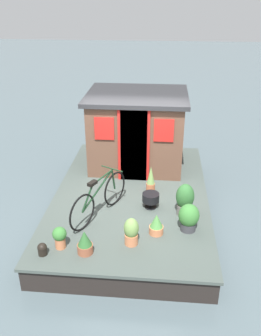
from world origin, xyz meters
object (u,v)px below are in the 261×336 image
potted_plant_sage (151,180)px  mooring_bollard (42,249)px  potted_plant_lavender (131,231)px  potted_plant_geranium (156,225)px  potted_plant_mint (60,237)px  bicycle (99,198)px  charcoal_grill (151,198)px  potted_plant_thyme (189,217)px  houseboat_cabin (137,130)px  potted_plant_rosemary (85,243)px  potted_plant_ivy (185,199)px

potted_plant_sage → mooring_bollard: bearing=143.1°
potted_plant_sage → potted_plant_lavender: bearing=172.1°
potted_plant_geranium → potted_plant_mint: (-0.56, 1.64, 0.04)m
potted_plant_sage → potted_plant_mint: size_ratio=1.50×
bicycle → charcoal_grill: 1.07m
potted_plant_geranium → potted_plant_thyme: (0.17, -0.59, 0.08)m
potted_plant_thyme → mooring_bollard: 2.66m
houseboat_cabin → potted_plant_mint: (-3.51, 1.05, -0.69)m
bicycle → mooring_bollard: size_ratio=7.08×
potted_plant_lavender → mooring_bollard: potted_plant_lavender is taller
mooring_bollard → potted_plant_rosemary: bearing=-81.0°
potted_plant_thyme → mooring_bollard: potted_plant_thyme is taller
potted_plant_lavender → potted_plant_thyme: (0.51, -1.01, 0.01)m
potted_plant_lavender → potted_plant_rosemary: 0.82m
houseboat_cabin → potted_plant_ivy: size_ratio=3.59×
houseboat_cabin → bicycle: 2.58m
potted_plant_rosemary → charcoal_grill: (1.53, -1.05, 0.01)m
mooring_bollard → potted_plant_ivy: bearing=-59.0°
potted_plant_thyme → potted_plant_sage: bearing=29.0°
potted_plant_rosemary → mooring_bollard: 0.72m
houseboat_cabin → potted_plant_thyme: bearing=-157.2°
houseboat_cabin → potted_plant_rosemary: (-3.61, 0.60, -0.71)m
bicycle → potted_plant_geranium: bearing=-113.4°
bicycle → potted_plant_thyme: bicycle is taller
potted_plant_rosemary → potted_plant_geranium: bearing=-61.0°
bicycle → mooring_bollard: bicycle is taller
houseboat_cabin → mooring_bollard: 4.03m
potted_plant_lavender → charcoal_grill: (1.22, -0.29, -0.04)m
houseboat_cabin → potted_plant_lavender: (-3.30, -0.16, -0.66)m
potted_plant_geranium → potted_plant_ivy: bearing=-37.7°
potted_plant_sage → potted_plant_thyme: bearing=-151.0°
potted_plant_lavender → potted_plant_mint: size_ratio=1.27×
mooring_bollard → bicycle: bearing=-31.5°
potted_plant_sage → mooring_bollard: size_ratio=2.73×
potted_plant_geranium → potted_plant_rosemary: size_ratio=0.92×
potted_plant_thyme → charcoal_grill: (0.71, 0.73, -0.06)m
houseboat_cabin → potted_plant_lavender: size_ratio=4.62×
potted_plant_sage → potted_plant_thyme: (-1.36, -0.75, -0.02)m
charcoal_grill → mooring_bollard: charcoal_grill is taller
houseboat_cabin → charcoal_grill: (-2.08, -0.45, -0.70)m
mooring_bollard → houseboat_cabin: bearing=-19.3°
potted_plant_ivy → potted_plant_rosemary: size_ratio=1.52×
potted_plant_geranium → potted_plant_sage: 1.54m
potted_plant_ivy → charcoal_grill: bearing=74.6°
potted_plant_sage → potted_plant_ivy: (-0.84, -0.70, 0.05)m
potted_plant_ivy → potted_plant_rosemary: 2.19m
charcoal_grill → mooring_bollard: bearing=133.2°
potted_plant_mint → bicycle: bearing=-26.4°
potted_plant_geranium → potted_plant_mint: bearing=108.8°
houseboat_cabin → potted_plant_sage: houseboat_cabin is taller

